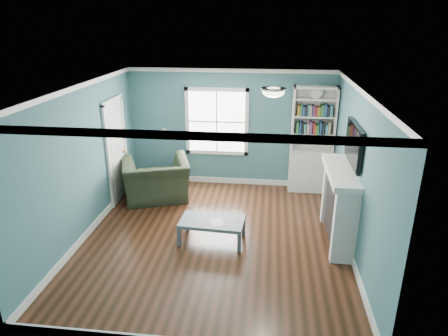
# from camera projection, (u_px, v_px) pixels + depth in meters

# --- Properties ---
(floor) EXTENTS (5.00, 5.00, 0.00)m
(floor) POSITION_uv_depth(u_px,v_px,m) (215.00, 238.00, 6.96)
(floor) COLOR black
(floor) RESTS_ON ground
(room_walls) EXTENTS (5.00, 5.00, 5.00)m
(room_walls) POSITION_uv_depth(u_px,v_px,m) (214.00, 152.00, 6.40)
(room_walls) COLOR #3C6B75
(room_walls) RESTS_ON ground
(trim) EXTENTS (4.50, 5.00, 2.60)m
(trim) POSITION_uv_depth(u_px,v_px,m) (215.00, 172.00, 6.52)
(trim) COLOR white
(trim) RESTS_ON ground
(window) EXTENTS (1.40, 0.06, 1.50)m
(window) POSITION_uv_depth(u_px,v_px,m) (217.00, 122.00, 8.79)
(window) COLOR white
(window) RESTS_ON room_walls
(bookshelf) EXTENTS (0.90, 0.35, 2.31)m
(bookshelf) POSITION_uv_depth(u_px,v_px,m) (311.00, 150.00, 8.57)
(bookshelf) COLOR silver
(bookshelf) RESTS_ON ground
(fireplace) EXTENTS (0.44, 1.58, 1.30)m
(fireplace) POSITION_uv_depth(u_px,v_px,m) (339.00, 206.00, 6.69)
(fireplace) COLOR black
(fireplace) RESTS_ON ground
(tv) EXTENTS (0.06, 1.10, 0.65)m
(tv) POSITION_uv_depth(u_px,v_px,m) (354.00, 144.00, 6.29)
(tv) COLOR black
(tv) RESTS_ON fireplace
(door) EXTENTS (0.12, 0.98, 2.17)m
(door) POSITION_uv_depth(u_px,v_px,m) (116.00, 150.00, 8.13)
(door) COLOR silver
(door) RESTS_ON ground
(ceiling_fixture) EXTENTS (0.38, 0.38, 0.15)m
(ceiling_fixture) POSITION_uv_depth(u_px,v_px,m) (273.00, 91.00, 6.05)
(ceiling_fixture) COLOR white
(ceiling_fixture) RESTS_ON room_walls
(light_switch) EXTENTS (0.08, 0.01, 0.12)m
(light_switch) POSITION_uv_depth(u_px,v_px,m) (164.00, 131.00, 9.01)
(light_switch) COLOR white
(light_switch) RESTS_ON room_walls
(recliner) EXTENTS (1.53, 1.25, 1.15)m
(recliner) POSITION_uv_depth(u_px,v_px,m) (156.00, 173.00, 8.28)
(recliner) COLOR black
(recliner) RESTS_ON ground
(coffee_table) EXTENTS (1.11, 0.65, 0.39)m
(coffee_table) POSITION_uv_depth(u_px,v_px,m) (212.00, 223.00, 6.76)
(coffee_table) COLOR #4F555F
(coffee_table) RESTS_ON ground
(paper_sheet) EXTENTS (0.33, 0.35, 0.00)m
(paper_sheet) POSITION_uv_depth(u_px,v_px,m) (217.00, 222.00, 6.67)
(paper_sheet) COLOR white
(paper_sheet) RESTS_ON coffee_table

